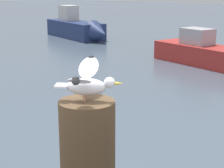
# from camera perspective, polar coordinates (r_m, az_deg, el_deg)

# --- Properties ---
(seagull) EXTENTS (0.42, 0.59, 0.21)m
(seagull) POSITION_cam_1_polar(r_m,az_deg,el_deg) (2.23, -3.67, 0.39)
(seagull) COLOR tan
(seagull) RESTS_ON mooring_post
(boat_navy) EXTENTS (5.66, 3.20, 1.91)m
(boat_navy) POSITION_cam_1_polar(r_m,az_deg,el_deg) (22.26, -4.79, 8.05)
(boat_navy) COLOR navy
(boat_navy) RESTS_ON ground_plane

